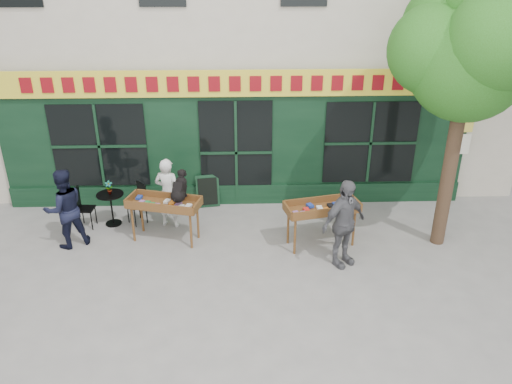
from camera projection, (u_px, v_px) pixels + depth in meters
ground at (237, 253)px, 10.33m from camera, size 80.00×80.00×0.00m
street_tree at (472, 45)px, 9.05m from camera, size 3.05×2.90×5.60m
book_cart_center at (164, 205)px, 10.48m from camera, size 1.61×0.99×0.99m
dog at (179, 186)px, 10.25m from camera, size 0.48×0.67×0.60m
woman at (168, 193)px, 11.08m from camera, size 0.67×0.53×1.61m
book_cart_right at (322, 210)px, 10.29m from camera, size 1.60×0.94×0.99m
man_right at (344, 224)px, 9.59m from camera, size 1.12×0.94×1.80m
bistro_table at (111, 203)px, 11.22m from camera, size 0.60×0.60×0.76m
bistro_chair_left at (81, 204)px, 11.11m from camera, size 0.39×0.38×0.95m
bistro_chair_right at (139, 200)px, 11.33m from camera, size 0.51×0.51×0.95m
potted_plant at (109, 188)px, 11.06m from camera, size 0.18×0.14×0.31m
man_left at (65, 209)px, 10.25m from camera, size 1.05×0.99×1.72m
chalkboard at (208, 191)px, 12.12m from camera, size 0.58×0.27×0.79m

